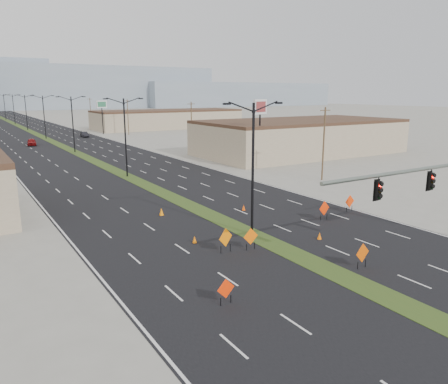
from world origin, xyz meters
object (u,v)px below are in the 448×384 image
signal_mast (447,185)px  construction_sign_1 (226,238)px  streetlight_5 (14,108)px  cone_2 (244,208)px  construction_sign_4 (324,209)px  construction_sign_0 (226,290)px  streetlight_4 (26,111)px  streetlight_6 (5,106)px  car_left (32,142)px  car_mid (84,134)px  cone_0 (195,239)px  construction_sign_5 (350,202)px  construction_sign_2 (251,237)px  cone_1 (320,236)px  streetlight_1 (125,135)px  construction_sign_3 (362,254)px  streetlight_3 (44,116)px  cone_3 (161,212)px  streetlight_2 (73,122)px  streetlight_0 (253,165)px  pole_sign_east_near (260,112)px

signal_mast → construction_sign_1: size_ratio=9.36×
streetlight_5 → cone_2: streetlight_5 is taller
construction_sign_4 → construction_sign_0: bearing=-158.7°
streetlight_5 → construction_sign_4: (7.54, -140.05, -4.42)m
streetlight_4 → streetlight_5: (0.00, 28.00, 0.00)m
streetlight_6 → car_left: bearing=-93.0°
car_mid → cone_0: size_ratio=7.49×
streetlight_4 → construction_sign_5: (11.50, -111.28, -4.50)m
streetlight_5 → streetlight_4: bearing=-90.0°
construction_sign_2 → construction_sign_4: construction_sign_4 is taller
cone_1 → construction_sign_0: bearing=-156.3°
cone_0 → cone_2: cone_2 is taller
streetlight_1 → cone_0: size_ratio=18.84×
streetlight_6 → construction_sign_1: (-3.76, -170.19, -4.39)m
streetlight_1 → streetlight_4: 84.00m
construction_sign_3 → construction_sign_5: construction_sign_3 is taller
streetlight_3 → construction_sign_1: 86.38m
signal_mast → cone_3: bearing=123.3°
construction_sign_5 → streetlight_2: bearing=99.0°
cone_3 → streetlight_0: bearing=-66.8°
construction_sign_1 → cone_0: bearing=90.2°
construction_sign_2 → pole_sign_east_near: 35.82m
construction_sign_2 → streetlight_3: bearing=89.3°
streetlight_3 → construction_sign_0: (-7.73, -92.56, -4.59)m
construction_sign_3 → construction_sign_4: (5.54, 8.95, 0.04)m
cone_3 → cone_1: bearing=-58.9°
car_left → construction_sign_1: construction_sign_1 is taller
streetlight_6 → construction_sign_5: size_ratio=6.42×
cone_1 → streetlight_6: bearing=91.2°
cone_3 → construction_sign_0: bearing=-103.1°
construction_sign_3 → cone_0: 11.74m
streetlight_5 → construction_sign_2: streetlight_5 is taller
car_mid → cone_3: size_ratio=5.77×
construction_sign_4 → cone_0: construction_sign_4 is taller
streetlight_3 → car_left: bearing=-111.6°
streetlight_4 → construction_sign_2: size_ratio=6.35×
pole_sign_east_near → construction_sign_3: bearing=-138.6°
cone_0 → streetlight_4: bearing=87.6°
streetlight_4 → streetlight_2: bearing=-90.0°
car_mid → construction_sign_1: (-12.45, -85.05, 0.37)m
construction_sign_3 → cone_3: construction_sign_3 is taller
construction_sign_4 → cone_2: construction_sign_4 is taller
car_mid → streetlight_4: bearing=108.9°
streetlight_1 → construction_sign_4: bearing=-74.9°
streetlight_0 → pole_sign_east_near: 31.89m
streetlight_0 → construction_sign_2: size_ratio=6.35×
construction_sign_3 → cone_1: bearing=68.6°
car_left → cone_2: 65.60m
construction_sign_0 → pole_sign_east_near: pole_sign_east_near is taller
signal_mast → construction_sign_3: (-6.56, 1.00, -3.84)m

